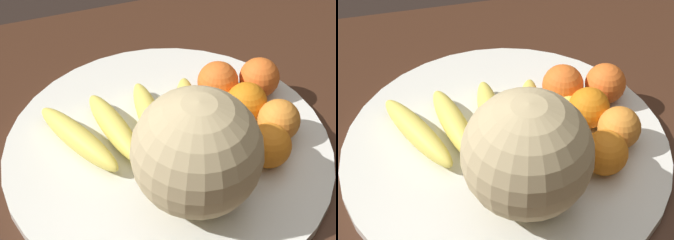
% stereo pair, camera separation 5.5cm
% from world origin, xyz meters
% --- Properties ---
extents(kitchen_table, '(1.44, 0.90, 0.75)m').
position_xyz_m(kitchen_table, '(0.00, 0.00, 0.65)').
color(kitchen_table, '#3D2316').
rests_on(kitchen_table, ground_plane).
extents(fruit_bowl, '(0.47, 0.47, 0.02)m').
position_xyz_m(fruit_bowl, '(-0.02, 0.03, 0.76)').
color(fruit_bowl, silver).
rests_on(fruit_bowl, kitchen_table).
extents(melon, '(0.17, 0.17, 0.17)m').
position_xyz_m(melon, '(-0.01, -0.07, 0.85)').
color(melon, tan).
rests_on(melon, fruit_bowl).
extents(banana_bunch, '(0.33, 0.18, 0.04)m').
position_xyz_m(banana_bunch, '(-0.03, 0.07, 0.79)').
color(banana_bunch, brown).
rests_on(banana_bunch, fruit_bowl).
extents(orange_front_left, '(0.06, 0.06, 0.06)m').
position_xyz_m(orange_front_left, '(0.09, 0.11, 0.80)').
color(orange_front_left, orange).
rests_on(orange_front_left, fruit_bowl).
extents(orange_front_right, '(0.06, 0.06, 0.06)m').
position_xyz_m(orange_front_right, '(0.14, 0.00, 0.80)').
color(orange_front_right, orange).
rests_on(orange_front_right, fruit_bowl).
extents(orange_mid_center, '(0.06, 0.06, 0.06)m').
position_xyz_m(orange_mid_center, '(0.04, 0.02, 0.80)').
color(orange_mid_center, orange).
rests_on(orange_mid_center, fruit_bowl).
extents(orange_back_left, '(0.06, 0.06, 0.06)m').
position_xyz_m(orange_back_left, '(0.10, -0.04, 0.80)').
color(orange_back_left, orange).
rests_on(orange_back_left, fruit_bowl).
extents(orange_back_right, '(0.06, 0.06, 0.06)m').
position_xyz_m(orange_back_right, '(0.11, 0.05, 0.80)').
color(orange_back_right, orange).
rests_on(orange_back_right, fruit_bowl).
extents(orange_top_small, '(0.06, 0.06, 0.06)m').
position_xyz_m(orange_top_small, '(0.16, 0.10, 0.80)').
color(orange_top_small, orange).
rests_on(orange_top_small, fruit_bowl).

